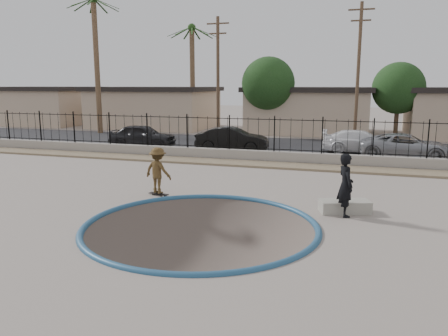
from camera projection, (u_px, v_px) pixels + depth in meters
name	position (u px, v px, depth m)	size (l,w,h in m)	color
ground	(279.00, 176.00, 25.29)	(120.00, 120.00, 2.20)	gray
bowl_pit	(201.00, 226.00, 12.89)	(6.84, 6.84, 1.80)	#4B4039
coping_ring	(201.00, 226.00, 12.89)	(7.04, 7.04, 0.20)	navy
rock_strip	(270.00, 165.00, 22.45)	(42.00, 1.60, 0.11)	#8B785B
retaining_wall	(274.00, 157.00, 23.43)	(42.00, 0.45, 0.60)	gray
fence	(274.00, 135.00, 23.21)	(40.00, 0.04, 1.80)	black
street	(292.00, 146.00, 29.77)	(90.00, 8.00, 0.04)	black
house_west_far	(44.00, 105.00, 46.50)	(10.60, 8.60, 3.90)	tan
house_west	(155.00, 107.00, 42.69)	(11.60, 8.60, 3.90)	tan
house_center	(309.00, 109.00, 38.30)	(10.60, 8.60, 3.90)	tan
palm_left	(95.00, 37.00, 36.06)	(2.30, 2.30, 11.30)	brown
palm_mid	(192.00, 55.00, 38.00)	(2.30, 2.30, 9.30)	brown
utility_pole_left	(218.00, 77.00, 32.52)	(1.70, 0.24, 9.00)	#473323
utility_pole_mid	(358.00, 72.00, 29.54)	(1.70, 0.24, 9.50)	#473323
street_tree_left	(268.00, 84.00, 35.48)	(4.32, 4.32, 6.36)	#473323
street_tree_mid	(399.00, 88.00, 33.56)	(3.96, 3.96, 5.83)	#473323
skater	(158.00, 173.00, 16.33)	(1.12, 0.64, 1.73)	brown
skateboard	(159.00, 194.00, 16.49)	(0.84, 0.36, 0.07)	black
videographer	(345.00, 185.00, 13.73)	(0.73, 0.48, 2.01)	black
concrete_ledge	(345.00, 206.00, 14.27)	(1.60, 0.70, 0.40)	gray
car_a	(143.00, 136.00, 29.01)	(1.77, 4.40, 1.50)	black
car_b	(232.00, 139.00, 27.20)	(1.56, 4.48, 1.48)	black
car_c	(361.00, 142.00, 26.46)	(1.90, 4.69, 1.36)	white
car_d	(406.00, 146.00, 24.41)	(2.30, 4.99, 1.39)	gray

